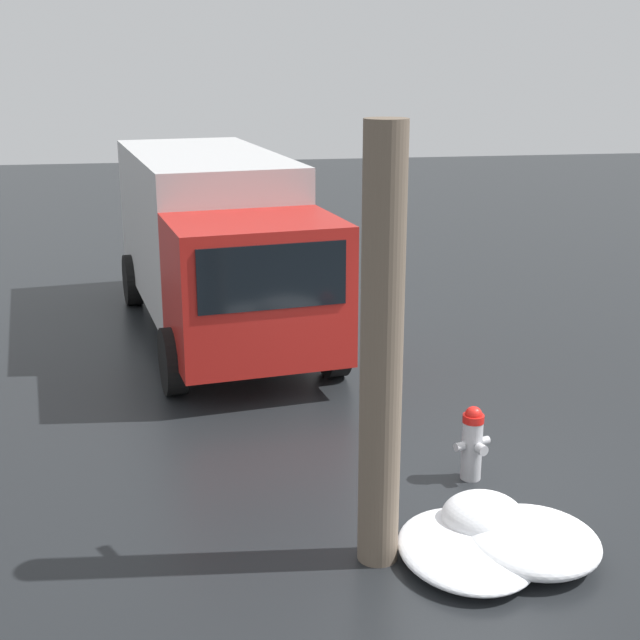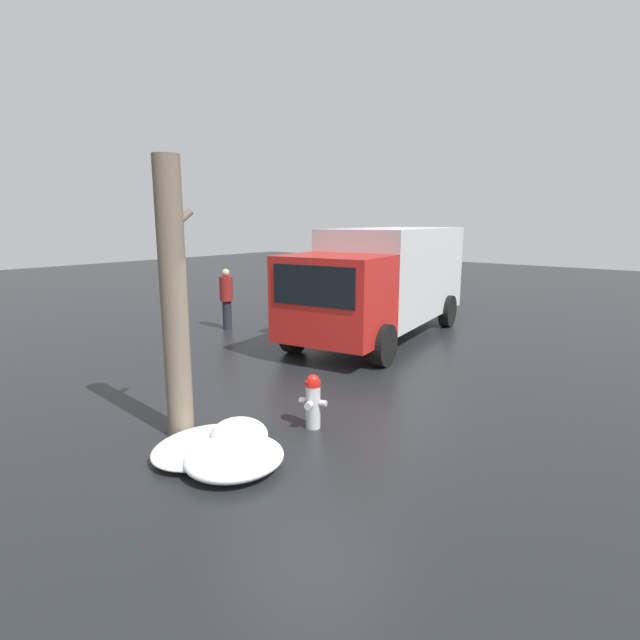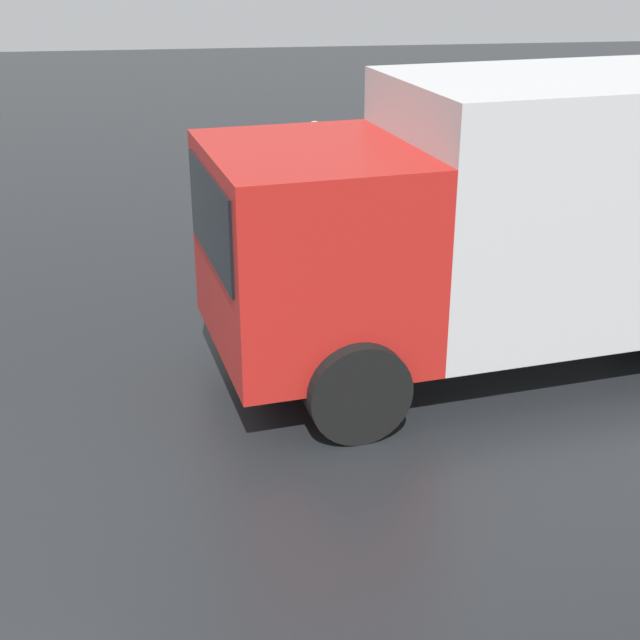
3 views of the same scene
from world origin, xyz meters
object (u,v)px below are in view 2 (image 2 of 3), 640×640
at_px(delivery_truck, 385,278).
at_px(pedestrian, 227,296).
at_px(fire_hydrant, 313,401).
at_px(tree_trunk, 174,301).

height_order(delivery_truck, pedestrian, delivery_truck).
bearing_deg(pedestrian, fire_hydrant, -101.25).
xyz_separation_m(fire_hydrant, delivery_truck, (5.78, 2.36, 1.12)).
distance_m(fire_hydrant, pedestrian, 7.29).
xyz_separation_m(tree_trunk, pedestrian, (5.11, 4.91, -1.01)).
distance_m(fire_hydrant, delivery_truck, 6.34).
xyz_separation_m(fire_hydrant, tree_trunk, (-1.35, 1.33, 1.51)).
relative_size(tree_trunk, pedestrian, 2.27).
relative_size(fire_hydrant, delivery_truck, 0.11).
bearing_deg(pedestrian, tree_trunk, -116.31).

